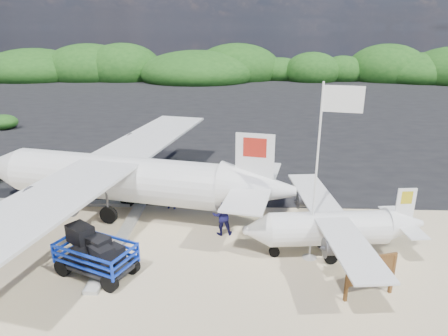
# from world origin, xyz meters

# --- Properties ---
(ground) EXTENTS (160.00, 160.00, 0.00)m
(ground) POSITION_xyz_m (0.00, 0.00, 0.00)
(ground) COLOR beige
(asphalt_apron) EXTENTS (90.00, 50.00, 0.04)m
(asphalt_apron) POSITION_xyz_m (0.00, 30.00, 0.00)
(asphalt_apron) COLOR #B2B2B2
(asphalt_apron) RESTS_ON ground
(lagoon) EXTENTS (9.00, 7.00, 0.40)m
(lagoon) POSITION_xyz_m (-9.00, 1.50, 0.00)
(lagoon) COLOR #B2B2B2
(lagoon) RESTS_ON ground
(vegetation_band) EXTENTS (124.00, 8.00, 4.40)m
(vegetation_band) POSITION_xyz_m (0.00, 55.00, 0.00)
(vegetation_band) COLOR #B2B2B2
(vegetation_band) RESTS_ON ground
(baggage_cart) EXTENTS (3.34, 2.70, 1.46)m
(baggage_cart) POSITION_xyz_m (-4.64, -0.80, 0.00)
(baggage_cart) COLOR #0E33D3
(baggage_cart) RESTS_ON ground
(flagpole) EXTENTS (1.41, 0.82, 6.59)m
(flagpole) POSITION_xyz_m (3.01, 0.60, 0.00)
(flagpole) COLOR white
(flagpole) RESTS_ON ground
(signboard) EXTENTS (1.84, 0.72, 1.54)m
(signboard) POSITION_xyz_m (4.52, -1.68, 0.00)
(signboard) COLOR brown
(signboard) RESTS_ON ground
(crew_a) EXTENTS (0.63, 0.45, 1.61)m
(crew_a) POSITION_xyz_m (-2.95, 4.72, 0.81)
(crew_a) COLOR #141348
(crew_a) RESTS_ON ground
(crew_b) EXTENTS (0.92, 0.76, 1.73)m
(crew_b) POSITION_xyz_m (-0.38, 2.30, 0.87)
(crew_b) COLOR #141348
(crew_b) RESTS_ON ground
(aircraft_large) EXTENTS (21.42, 21.42, 5.43)m
(aircraft_large) POSITION_xyz_m (16.76, 27.68, 0.00)
(aircraft_large) COLOR #B2B2B2
(aircraft_large) RESTS_ON ground
(aircraft_small) EXTENTS (7.77, 7.77, 2.56)m
(aircraft_small) POSITION_xyz_m (-6.46, 37.75, 0.00)
(aircraft_small) COLOR #B2B2B2
(aircraft_small) RESTS_ON ground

